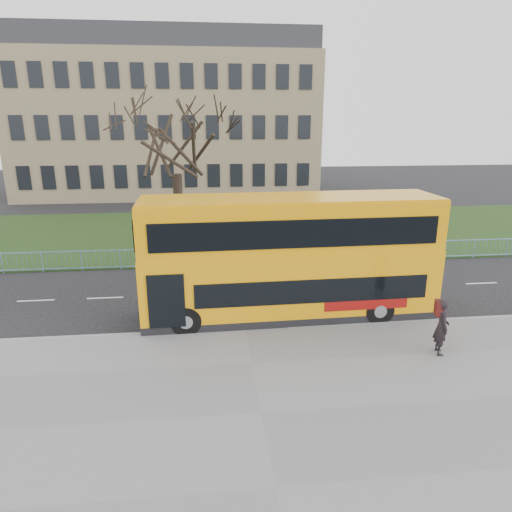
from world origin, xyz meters
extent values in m
plane|color=black|center=(0.00, 0.00, 0.00)|extent=(120.00, 120.00, 0.00)
cube|color=slate|center=(0.00, -6.75, 0.06)|extent=(80.00, 10.50, 0.12)
cube|color=gray|center=(0.00, -1.55, 0.07)|extent=(80.00, 0.20, 0.14)
cube|color=#1F3413|center=(0.00, 14.30, 0.04)|extent=(80.00, 15.40, 0.08)
cube|color=#8D7759|center=(-5.00, 35.00, 7.00)|extent=(30.00, 15.00, 14.00)
cube|color=#F9A00A|center=(1.89, -0.26, 1.47)|extent=(11.60, 3.03, 2.14)
cube|color=#F9A00A|center=(1.89, -0.26, 2.73)|extent=(11.60, 3.03, 0.37)
cube|color=#F9A00A|center=(1.89, -0.26, 3.87)|extent=(11.54, 2.98, 1.92)
cube|color=black|center=(2.59, -1.63, 1.55)|extent=(8.90, 0.26, 0.93)
cube|color=black|center=(1.93, -1.63, 3.78)|extent=(10.61, 0.30, 1.04)
cylinder|color=black|center=(-2.20, -1.61, 0.57)|extent=(1.15, 0.34, 1.14)
cylinder|color=black|center=(5.27, -1.42, 0.57)|extent=(1.15, 0.34, 1.14)
imported|color=black|center=(6.37, -4.12, 1.09)|extent=(0.60, 0.79, 1.95)
camera|label=1|loc=(-1.26, -17.25, 7.73)|focal=32.00mm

